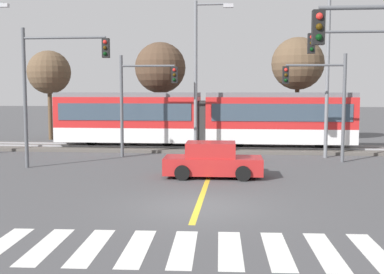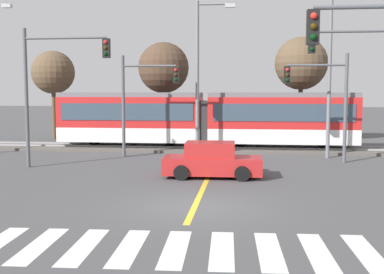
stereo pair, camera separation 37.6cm
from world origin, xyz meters
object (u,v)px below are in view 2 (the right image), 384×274
traffic_light_far_left (142,92)px  bare_tree_east (301,64)px  street_lamp_east (333,61)px  street_lamp_centre (201,69)px  sedan_crossing (212,161)px  bare_tree_west (164,68)px  traffic_light_mid_left (53,76)px  traffic_light_mid_right (372,74)px  bare_tree_far_west (53,73)px  light_rail_tram (205,117)px  traffic_light_far_right (324,92)px

traffic_light_far_left → bare_tree_east: 12.99m
traffic_light_far_left → street_lamp_east: size_ratio=0.59×
street_lamp_centre → street_lamp_east: 7.28m
street_lamp_centre → bare_tree_east: 9.95m
sedan_crossing → bare_tree_west: (-4.72, 15.06, 4.70)m
traffic_light_far_left → traffic_light_mid_left: traffic_light_mid_left is taller
street_lamp_centre → bare_tree_west: bearing=113.7°
traffic_light_mid_left → bare_tree_west: bare_tree_west is taller
bare_tree_east → traffic_light_mid_right: bearing=-82.2°
sedan_crossing → traffic_light_far_left: bearing=126.0°
bare_tree_far_west → light_rail_tram: bearing=-23.8°
traffic_light_mid_right → light_rail_tram: bearing=136.3°
street_lamp_east → bare_tree_west: size_ratio=1.31×
traffic_light_mid_left → street_lamp_east: bearing=19.8°
traffic_light_far_right → traffic_light_mid_right: traffic_light_mid_right is taller
traffic_light_far_left → traffic_light_mid_right: (11.31, -4.12, 0.80)m
traffic_light_mid_right → bare_tree_far_west: size_ratio=0.99×
light_rail_tram → street_lamp_east: street_lamp_east is taller
traffic_light_far_right → street_lamp_centre: bearing=163.6°
sedan_crossing → street_lamp_east: (6.10, 6.67, 4.65)m
traffic_light_far_right → street_lamp_east: 2.49m
light_rail_tram → bare_tree_east: size_ratio=2.46×
sedan_crossing → bare_tree_west: size_ratio=0.58×
light_rail_tram → bare_tree_west: size_ratio=2.53×
street_lamp_centre → traffic_light_far_right: bearing=-16.4°
traffic_light_far_right → bare_tree_east: (-0.16, 9.52, 1.99)m
traffic_light_far_right → street_lamp_centre: size_ratio=0.64×
traffic_light_far_left → bare_tree_west: (-0.38, 9.08, 1.73)m
street_lamp_centre → bare_tree_east: bearing=49.9°
traffic_light_far_right → bare_tree_east: bearing=90.9°
sedan_crossing → light_rail_tram: bearing=96.8°
traffic_light_mid_left → traffic_light_mid_right: bearing=0.6°
street_lamp_centre → light_rail_tram: bearing=89.5°
bare_tree_west → street_lamp_east: bearing=-37.8°
bare_tree_far_west → bare_tree_west: bearing=0.8°
sedan_crossing → street_lamp_east: street_lamp_east is taller
light_rail_tram → bare_tree_east: 8.81m
traffic_light_mid_right → street_lamp_centre: bearing=148.0°
sedan_crossing → traffic_light_mid_right: (6.97, 1.87, 3.77)m
traffic_light_mid_left → bare_tree_far_west: 14.36m
traffic_light_mid_right → street_lamp_east: (-0.87, 4.81, 0.88)m
sedan_crossing → bare_tree_far_west: size_ratio=0.63×
street_lamp_centre → bare_tree_west: (-3.56, 8.12, 0.44)m
street_lamp_east → bare_tree_far_west: bearing=156.8°
sedan_crossing → traffic_light_far_left: 7.96m
traffic_light_far_left → traffic_light_far_right: bearing=-5.7°
street_lamp_centre → street_lamp_east: street_lamp_east is taller
bare_tree_far_west → street_lamp_east: bearing=-23.2°
street_lamp_east → traffic_light_far_left: bearing=-176.2°
bare_tree_east → street_lamp_centre: bearing=-130.1°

